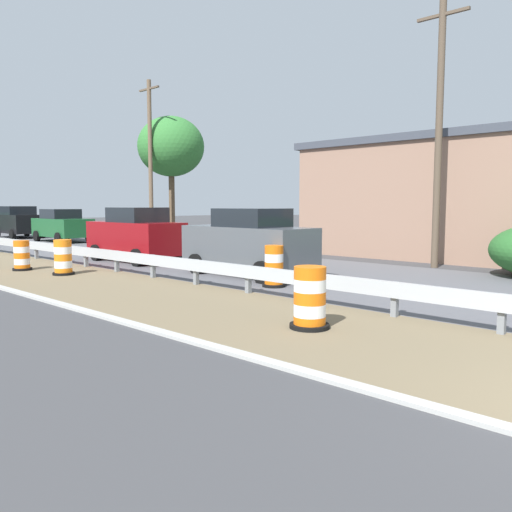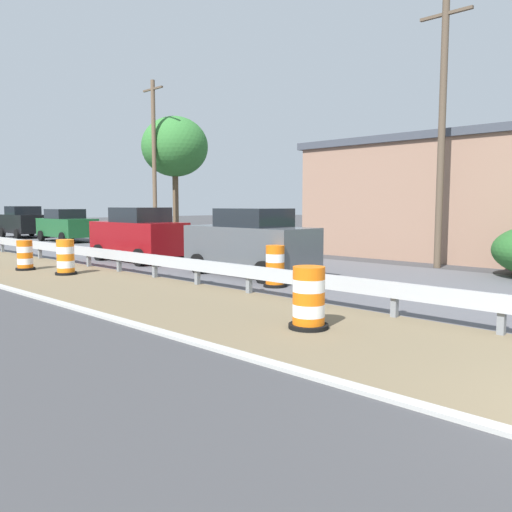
{
  "view_description": "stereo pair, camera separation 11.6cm",
  "coord_description": "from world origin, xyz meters",
  "px_view_note": "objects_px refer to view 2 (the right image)",
  "views": [
    {
      "loc": [
        -6.53,
        -0.1,
        2.21
      ],
      "look_at": [
        1.46,
        7.38,
        1.12
      ],
      "focal_mm": 36.28,
      "sensor_mm": 36.0,
      "label": 1
    },
    {
      "loc": [
        -6.45,
        -0.18,
        2.21
      ],
      "look_at": [
        1.46,
        7.38,
        1.12
      ],
      "focal_mm": 36.28,
      "sensor_mm": 36.0,
      "label": 2
    }
  ],
  "objects_px": {
    "traffic_barrel_far": "(66,259)",
    "car_trailing_far_lane": "(250,242)",
    "traffic_barrel_mid": "(25,257)",
    "utility_pole_mid": "(154,160)",
    "car_lead_near_lane": "(138,235)",
    "car_trailing_near_lane": "(66,225)",
    "traffic_barrel_close": "(275,268)",
    "car_distant_a": "(24,222)",
    "traffic_barrel_nearest": "(309,300)",
    "utility_pole_near": "(442,132)"
  },
  "relations": [
    {
      "from": "traffic_barrel_mid",
      "to": "traffic_barrel_nearest",
      "type": "bearing_deg",
      "value": -89.67
    },
    {
      "from": "traffic_barrel_mid",
      "to": "car_trailing_far_lane",
      "type": "xyz_separation_m",
      "value": [
        4.27,
        -6.46,
        0.59
      ]
    },
    {
      "from": "traffic_barrel_close",
      "to": "car_distant_a",
      "type": "relative_size",
      "value": 0.28
    },
    {
      "from": "car_trailing_near_lane",
      "to": "car_distant_a",
      "type": "relative_size",
      "value": 1.1
    },
    {
      "from": "car_lead_near_lane",
      "to": "car_distant_a",
      "type": "height_order",
      "value": "car_lead_near_lane"
    },
    {
      "from": "utility_pole_near",
      "to": "utility_pole_mid",
      "type": "distance_m",
      "value": 17.3
    },
    {
      "from": "traffic_barrel_mid",
      "to": "utility_pole_mid",
      "type": "relative_size",
      "value": 0.11
    },
    {
      "from": "car_trailing_far_lane",
      "to": "utility_pole_near",
      "type": "xyz_separation_m",
      "value": [
        5.95,
        -3.35,
        3.64
      ]
    },
    {
      "from": "car_lead_near_lane",
      "to": "car_trailing_far_lane",
      "type": "height_order",
      "value": "car_lead_near_lane"
    },
    {
      "from": "car_lead_near_lane",
      "to": "car_trailing_near_lane",
      "type": "height_order",
      "value": "car_lead_near_lane"
    },
    {
      "from": "traffic_barrel_mid",
      "to": "utility_pole_mid",
      "type": "xyz_separation_m",
      "value": [
        10.61,
        7.49,
        4.33
      ]
    },
    {
      "from": "traffic_barrel_nearest",
      "to": "traffic_barrel_close",
      "type": "height_order",
      "value": "traffic_barrel_close"
    },
    {
      "from": "traffic_barrel_nearest",
      "to": "traffic_barrel_far",
      "type": "relative_size",
      "value": 1.0
    },
    {
      "from": "traffic_barrel_close",
      "to": "utility_pole_mid",
      "type": "xyz_separation_m",
      "value": [
        7.45,
        15.98,
        4.28
      ]
    },
    {
      "from": "traffic_barrel_nearest",
      "to": "car_distant_a",
      "type": "bearing_deg",
      "value": 76.5
    },
    {
      "from": "traffic_barrel_far",
      "to": "utility_pole_mid",
      "type": "height_order",
      "value": "utility_pole_mid"
    },
    {
      "from": "traffic_barrel_far",
      "to": "car_trailing_near_lane",
      "type": "height_order",
      "value": "car_trailing_near_lane"
    },
    {
      "from": "traffic_barrel_nearest",
      "to": "traffic_barrel_far",
      "type": "bearing_deg",
      "value": 87.99
    },
    {
      "from": "traffic_barrel_nearest",
      "to": "utility_pole_mid",
      "type": "distance_m",
      "value": 22.6
    },
    {
      "from": "traffic_barrel_nearest",
      "to": "car_lead_near_lane",
      "type": "bearing_deg",
      "value": 70.47
    },
    {
      "from": "car_trailing_far_lane",
      "to": "car_lead_near_lane",
      "type": "bearing_deg",
      "value": 2.98
    },
    {
      "from": "car_trailing_near_lane",
      "to": "utility_pole_mid",
      "type": "relative_size",
      "value": 0.48
    },
    {
      "from": "traffic_barrel_close",
      "to": "car_lead_near_lane",
      "type": "bearing_deg",
      "value": 82.9
    },
    {
      "from": "car_trailing_far_lane",
      "to": "utility_pole_near",
      "type": "relative_size",
      "value": 0.5
    },
    {
      "from": "car_lead_near_lane",
      "to": "car_trailing_near_lane",
      "type": "relative_size",
      "value": 0.96
    },
    {
      "from": "car_trailing_far_lane",
      "to": "car_distant_a",
      "type": "height_order",
      "value": "car_distant_a"
    },
    {
      "from": "utility_pole_near",
      "to": "utility_pole_mid",
      "type": "relative_size",
      "value": 0.98
    },
    {
      "from": "car_trailing_far_lane",
      "to": "utility_pole_near",
      "type": "distance_m",
      "value": 7.74
    },
    {
      "from": "car_trailing_near_lane",
      "to": "utility_pole_mid",
      "type": "xyz_separation_m",
      "value": [
        3.28,
        -4.41,
        3.81
      ]
    },
    {
      "from": "car_trailing_far_lane",
      "to": "traffic_barrel_nearest",
      "type": "bearing_deg",
      "value": 144.9
    },
    {
      "from": "traffic_barrel_far",
      "to": "car_trailing_far_lane",
      "type": "height_order",
      "value": "car_trailing_far_lane"
    },
    {
      "from": "utility_pole_near",
      "to": "car_lead_near_lane",
      "type": "bearing_deg",
      "value": 123.14
    },
    {
      "from": "car_trailing_far_lane",
      "to": "traffic_barrel_close",
      "type": "bearing_deg",
      "value": 153.26
    },
    {
      "from": "traffic_barrel_close",
      "to": "utility_pole_near",
      "type": "distance_m",
      "value": 8.3
    },
    {
      "from": "traffic_barrel_mid",
      "to": "car_distant_a",
      "type": "xyz_separation_m",
      "value": [
        7.19,
        17.64,
        0.59
      ]
    },
    {
      "from": "traffic_barrel_close",
      "to": "car_trailing_far_lane",
      "type": "bearing_deg",
      "value": 61.37
    },
    {
      "from": "traffic_barrel_close",
      "to": "traffic_barrel_far",
      "type": "height_order",
      "value": "traffic_barrel_close"
    },
    {
      "from": "traffic_barrel_nearest",
      "to": "car_lead_near_lane",
      "type": "distance_m",
      "value": 12.23
    },
    {
      "from": "car_distant_a",
      "to": "car_trailing_near_lane",
      "type": "bearing_deg",
      "value": 2.84
    },
    {
      "from": "car_trailing_near_lane",
      "to": "traffic_barrel_mid",
      "type": "bearing_deg",
      "value": -30.39
    },
    {
      "from": "traffic_barrel_close",
      "to": "utility_pole_mid",
      "type": "distance_m",
      "value": 18.14
    },
    {
      "from": "traffic_barrel_nearest",
      "to": "traffic_barrel_mid",
      "type": "relative_size",
      "value": 1.11
    },
    {
      "from": "utility_pole_near",
      "to": "traffic_barrel_close",
      "type": "bearing_deg",
      "value": 169.42
    },
    {
      "from": "traffic_barrel_mid",
      "to": "car_trailing_near_lane",
      "type": "distance_m",
      "value": 13.99
    },
    {
      "from": "car_trailing_far_lane",
      "to": "car_distant_a",
      "type": "distance_m",
      "value": 24.28
    },
    {
      "from": "traffic_barrel_close",
      "to": "traffic_barrel_mid",
      "type": "bearing_deg",
      "value": 110.43
    },
    {
      "from": "traffic_barrel_far",
      "to": "car_distant_a",
      "type": "bearing_deg",
      "value": 71.04
    },
    {
      "from": "traffic_barrel_mid",
      "to": "car_trailing_far_lane",
      "type": "distance_m",
      "value": 7.77
    },
    {
      "from": "traffic_barrel_far",
      "to": "car_trailing_near_lane",
      "type": "relative_size",
      "value": 0.25
    },
    {
      "from": "traffic_barrel_mid",
      "to": "car_distant_a",
      "type": "height_order",
      "value": "car_distant_a"
    }
  ]
}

